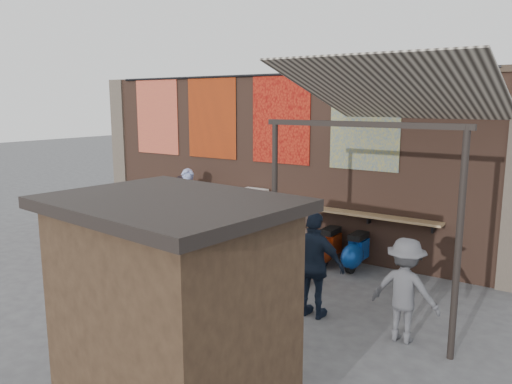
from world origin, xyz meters
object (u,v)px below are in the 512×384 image
scooter_stool_1 (194,224)px  shopper_grey (405,290)px  diner_right (183,208)px  scooter_stool_8 (356,252)px  shopper_navy (315,265)px  scooter_stool_4 (256,235)px  scooter_stool_7 (328,247)px  scooter_stool_6 (302,241)px  scooter_stool_2 (215,225)px  shelf_box (255,194)px  scooter_stool_5 (276,237)px  shopper_tan (298,245)px  scooter_stool_0 (176,218)px  market_stall (173,320)px  diner_left (189,205)px  scooter_stool_3 (232,229)px

scooter_stool_1 → shopper_grey: bearing=-21.8°
diner_right → shopper_grey: size_ratio=1.06×
diner_right → shopper_grey: 6.58m
scooter_stool_8 → shopper_navy: size_ratio=0.47×
diner_right → scooter_stool_4: bearing=-16.6°
scooter_stool_7 → scooter_stool_8: scooter_stool_7 is taller
scooter_stool_6 → scooter_stool_2: bearing=-180.0°
scooter_stool_1 → scooter_stool_7: 3.72m
shelf_box → scooter_stool_2: (-1.00, -0.26, -0.83)m
scooter_stool_6 → scooter_stool_7: scooter_stool_6 is taller
scooter_stool_8 → shopper_navy: (0.35, -2.49, 0.47)m
scooter_stool_5 → shelf_box: bearing=157.6°
shelf_box → shopper_tan: (2.09, -1.60, -0.51)m
shelf_box → diner_right: diner_right is taller
scooter_stool_0 → shopper_grey: (6.76, -2.47, 0.34)m
scooter_stool_2 → scooter_stool_6: (2.42, 0.00, -0.01)m
shelf_box → scooter_stool_2: 1.33m
scooter_stool_1 → scooter_stool_2: (0.66, 0.03, 0.05)m
shopper_grey → shopper_tan: size_ratio=1.01×
scooter_stool_6 → scooter_stool_8: size_ratio=1.08×
market_stall → shopper_tan: bearing=108.5°
scooter_stool_1 → market_stall: market_stall is taller
scooter_stool_5 → diner_left: diner_left is taller
shopper_grey → market_stall: (-1.39, -3.23, 0.41)m
scooter_stool_2 → scooter_stool_4: bearing=-2.7°
scooter_stool_0 → market_stall: (5.37, -5.69, 0.75)m
scooter_stool_7 → scooter_stool_8: bearing=1.2°
shelf_box → scooter_stool_3: 1.00m
shopper_tan → shopper_grey: bearing=-43.9°
scooter_stool_6 → scooter_stool_7: 0.64m
scooter_stool_0 → scooter_stool_1: bearing=-1.7°
scooter_stool_3 → scooter_stool_7: scooter_stool_3 is taller
scooter_stool_4 → scooter_stool_6: 1.19m
scooter_stool_1 → shopper_grey: shopper_grey is taller
scooter_stool_4 → shopper_tan: shopper_tan is taller
scooter_stool_3 → shopper_grey: shopper_grey is taller
scooter_stool_2 → shopper_tan: 3.38m
shopper_navy → diner_left: bearing=-26.8°
scooter_stool_6 → shopper_navy: size_ratio=0.50×
scooter_stool_8 → scooter_stool_1: bearing=-179.5°
shelf_box → scooter_stool_5: shelf_box is taller
scooter_stool_3 → scooter_stool_7: (2.49, 0.07, -0.03)m
scooter_stool_2 → scooter_stool_5: 1.80m
scooter_stool_5 → shopper_grey: bearing=-33.3°
scooter_stool_7 → shopper_grey: shopper_grey is taller
scooter_stool_1 → scooter_stool_2: bearing=3.0°
scooter_stool_4 → scooter_stool_7: bearing=1.5°
scooter_stool_8 → scooter_stool_6: bearing=-179.9°
scooter_stool_2 → scooter_stool_7: (3.06, -0.01, -0.04)m
scooter_stool_6 → diner_right: (-3.16, -0.33, 0.39)m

